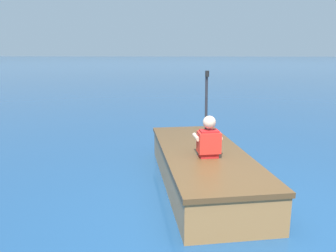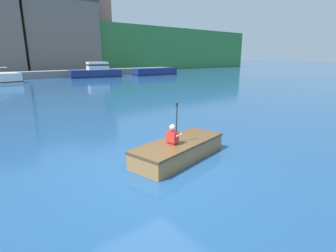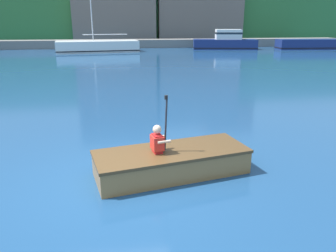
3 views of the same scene
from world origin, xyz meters
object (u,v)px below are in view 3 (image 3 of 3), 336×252
moored_boat_dock_west_end (226,42)px  rowboat_foreground (174,160)px  moored_boat_dock_east_inner (309,45)px  person_paddler (158,140)px  moored_boat_dock_center_near (98,47)px

moored_boat_dock_west_end → rowboat_foreground: 31.27m
rowboat_foreground → moored_boat_dock_east_inner: bearing=55.0°
rowboat_foreground → person_paddler: size_ratio=2.89×
moored_boat_dock_east_inner → rowboat_foreground: bearing=-125.0°
moored_boat_dock_west_end → person_paddler: 31.45m
moored_boat_dock_west_end → person_paddler: moored_boat_dock_west_end is taller
moored_boat_dock_west_end → moored_boat_dock_east_inner: (9.00, -1.42, -0.27)m
moored_boat_dock_west_end → moored_boat_dock_east_inner: moored_boat_dock_west_end is taller
moored_boat_dock_east_inner → person_paddler: 34.43m
moored_boat_dock_center_near → moored_boat_dock_east_inner: 22.64m
moored_boat_dock_center_near → moored_boat_dock_east_inner: moored_boat_dock_center_near is taller
moored_boat_dock_center_near → moored_boat_dock_east_inner: (22.64, -0.10, -0.02)m
rowboat_foreground → moored_boat_dock_center_near: bearing=96.2°
moored_boat_dock_center_near → person_paddler: (2.70, -28.17, 0.24)m
rowboat_foreground → person_paddler: bearing=-168.4°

